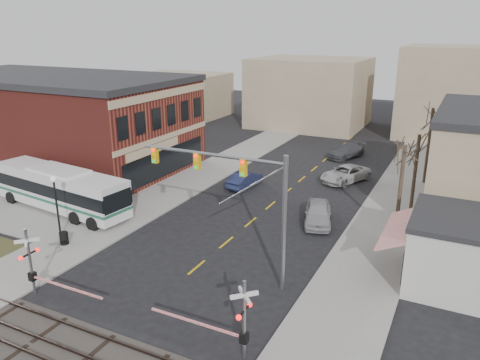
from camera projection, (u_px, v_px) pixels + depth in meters
name	position (u px, v px, depth m)	size (l,w,h in m)	color
ground	(179.00, 282.00, 27.75)	(160.00, 160.00, 0.00)	black
sidewalk_west	(209.00, 171.00, 48.76)	(5.00, 60.00, 0.12)	gray
sidewalk_east	(398.00, 200.00, 40.73)	(5.00, 60.00, 0.12)	gray
plaza_west	(1.00, 198.00, 41.28)	(20.00, 10.00, 0.11)	gray
brick_building	(52.00, 119.00, 51.26)	(30.40, 15.40, 9.60)	maroon
tree_east_a	(400.00, 192.00, 32.43)	(0.28, 0.28, 6.75)	#382B21
tree_east_b	(415.00, 173.00, 37.48)	(0.28, 0.28, 6.30)	#382B21
tree_east_c	(428.00, 146.00, 44.06)	(0.28, 0.28, 7.20)	#382B21
transit_bus	(61.00, 189.00, 37.97)	(13.53, 4.40, 3.42)	silver
traffic_signal_mast	(242.00, 189.00, 26.40)	(9.28, 0.30, 8.00)	gray
rr_crossing_west	(36.00, 264.00, 25.80)	(5.60, 1.36, 4.00)	gray
rr_crossing_east	(236.00, 319.00, 20.99)	(5.60, 1.36, 4.00)	gray
street_lamp	(55.00, 194.00, 32.65)	(0.44, 0.44, 4.52)	black
trash_bin	(64.00, 238.00, 32.26)	(0.60, 0.60, 0.87)	black
car_a	(318.00, 213.00, 35.83)	(1.97, 4.90, 1.67)	#97979C
car_b	(245.00, 180.00, 43.99)	(1.55, 4.44, 1.46)	#181E3C
car_c	(345.00, 174.00, 45.57)	(2.57, 5.57, 1.55)	#B3B3B3
car_d	(346.00, 151.00, 53.94)	(2.14, 5.26, 1.53)	#414246
pedestrian_near	(105.00, 213.00, 35.35)	(0.64, 0.42, 1.76)	#4E3F3E
pedestrian_far	(128.00, 198.00, 39.01)	(0.72, 0.56, 1.48)	#343F5B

